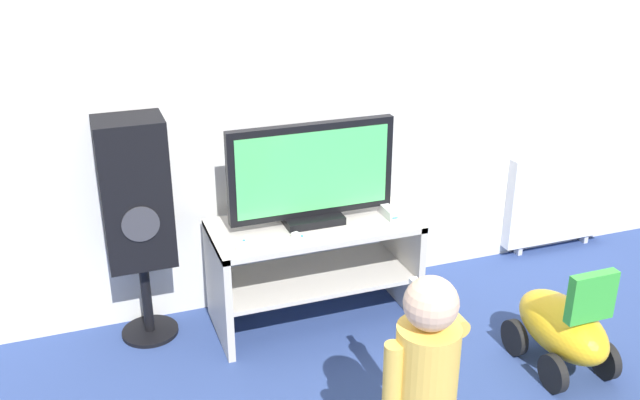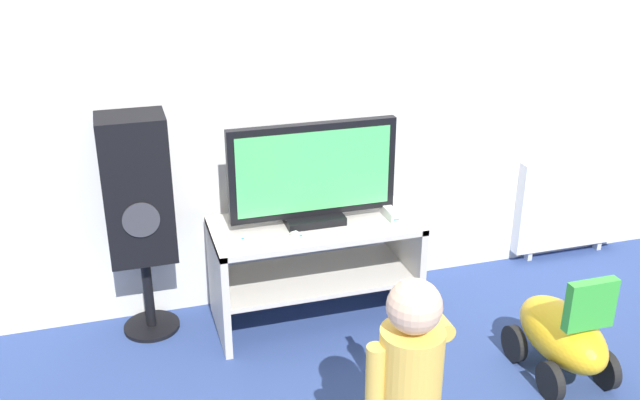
% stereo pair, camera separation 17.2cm
% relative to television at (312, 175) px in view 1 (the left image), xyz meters
% --- Properties ---
extents(ground_plane, '(16.00, 16.00, 0.00)m').
position_rel_television_xyz_m(ground_plane, '(0.00, -0.27, -0.81)').
color(ground_plane, navy).
extents(wall_back, '(10.00, 0.06, 2.60)m').
position_rel_television_xyz_m(wall_back, '(0.00, 0.30, 0.49)').
color(wall_back, silver).
rests_on(wall_back, ground_plane).
extents(tv_stand, '(1.04, 0.49, 0.56)m').
position_rel_television_xyz_m(tv_stand, '(0.00, -0.02, -0.45)').
color(tv_stand, beige).
rests_on(tv_stand, ground_plane).
extents(television, '(0.85, 0.20, 0.52)m').
position_rel_television_xyz_m(television, '(0.00, 0.00, 0.00)').
color(television, black).
rests_on(television, tv_stand).
extents(game_console, '(0.05, 0.17, 0.05)m').
position_rel_television_xyz_m(game_console, '(0.39, -0.07, -0.23)').
color(game_console, white).
rests_on(game_console, tv_stand).
extents(remote_primary, '(0.10, 0.13, 0.03)m').
position_rel_television_xyz_m(remote_primary, '(-0.39, -0.14, -0.24)').
color(remote_primary, white).
rests_on(remote_primary, tv_stand).
extents(remote_secondary, '(0.08, 0.13, 0.03)m').
position_rel_television_xyz_m(remote_secondary, '(-0.12, -0.19, -0.24)').
color(remote_secondary, white).
rests_on(remote_secondary, tv_stand).
extents(child, '(0.34, 0.50, 0.90)m').
position_rel_television_xyz_m(child, '(-0.01, -1.25, -0.28)').
color(child, '#3F4C72').
rests_on(child, ground_plane).
extents(speaker_tower, '(0.32, 0.29, 1.15)m').
position_rel_television_xyz_m(speaker_tower, '(-0.84, 0.12, -0.05)').
color(speaker_tower, black).
rests_on(speaker_tower, ground_plane).
extents(ride_on_toy, '(0.33, 0.55, 0.57)m').
position_rel_television_xyz_m(ride_on_toy, '(0.96, -0.82, -0.59)').
color(ride_on_toy, gold).
rests_on(ride_on_toy, ground_plane).
extents(radiator, '(0.72, 0.08, 0.64)m').
position_rel_television_xyz_m(radiator, '(1.71, 0.23, -0.46)').
color(radiator, white).
rests_on(radiator, ground_plane).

